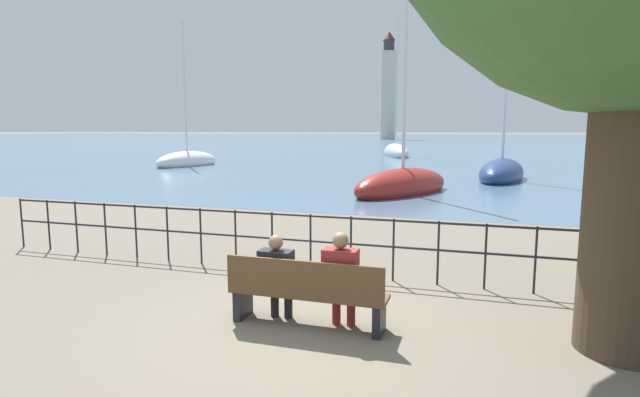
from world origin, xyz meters
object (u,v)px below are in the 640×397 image
sailboat_0 (403,185)px  sailboat_5 (396,152)px  seated_person_right (341,276)px  sailboat_3 (187,161)px  park_bench (306,293)px  seated_person_left (277,273)px  sailboat_4 (604,159)px  harbor_lighthouse (388,90)px  sailboat_1 (502,173)px

sailboat_0 → sailboat_5: 28.95m
seated_person_right → sailboat_3: 30.26m
park_bench → seated_person_left: seated_person_left is taller
park_bench → sailboat_3: sailboat_3 is taller
seated_person_right → sailboat_4: bearing=74.0°
seated_person_right → sailboat_4: size_ratio=0.13×
sailboat_4 → sailboat_5: 17.54m
seated_person_left → sailboat_5: size_ratio=0.09×
sailboat_0 → harbor_lighthouse: size_ratio=0.34×
harbor_lighthouse → seated_person_left: bearing=-80.6°
seated_person_left → sailboat_3: 29.76m
sailboat_0 → harbor_lighthouse: 115.19m
seated_person_right → sailboat_1: sailboat_1 is taller
park_bench → sailboat_5: 42.78m
seated_person_left → sailboat_1: 21.08m
sailboat_3 → harbor_lighthouse: bearing=100.8°
park_bench → sailboat_5: sailboat_5 is taller
sailboat_0 → sailboat_5: size_ratio=0.72×
seated_person_left → sailboat_4: size_ratio=0.12×
seated_person_left → sailboat_1: bearing=80.3°
sailboat_3 → park_bench: bearing=-46.2°
park_bench → sailboat_5: (-5.68, 42.40, -0.05)m
seated_person_left → harbor_lighthouse: 128.73m
harbor_lighthouse → sailboat_4: bearing=-69.9°
seated_person_left → harbor_lighthouse: bearing=99.4°
seated_person_left → seated_person_right: seated_person_right is taller
harbor_lighthouse → sailboat_1: bearing=-76.9°
seated_person_left → seated_person_right: bearing=-0.2°
sailboat_1 → sailboat_3: size_ratio=1.14×
seated_person_left → sailboat_4: 39.13m
seated_person_left → sailboat_3: (-16.94, 24.47, -0.29)m
sailboat_0 → sailboat_1: size_ratio=0.82×
park_bench → seated_person_right: seated_person_right is taller
sailboat_4 → sailboat_5: (-16.83, 4.94, 0.13)m
sailboat_5 → harbor_lighthouse: size_ratio=0.48×
park_bench → sailboat_5: size_ratio=0.15×
seated_person_right → sailboat_5: bearing=98.2°
harbor_lighthouse → park_bench: bearing=-80.4°
seated_person_left → sailboat_4: sailboat_4 is taller
seated_person_left → sailboat_0: 13.79m
seated_person_right → sailboat_4: sailboat_4 is taller
park_bench → seated_person_left: size_ratio=1.77×
park_bench → seated_person_right: bearing=10.3°
seated_person_left → park_bench: bearing=-10.8°
sailboat_5 → harbor_lighthouse: bearing=82.3°
sailboat_3 → sailboat_4: 31.30m
seated_person_left → sailboat_5: (-5.25, 42.32, -0.25)m
sailboat_1 → sailboat_4: 18.44m
sailboat_4 → sailboat_3: bearing=-146.0°
seated_person_right → sailboat_5: (-6.11, 42.32, -0.29)m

